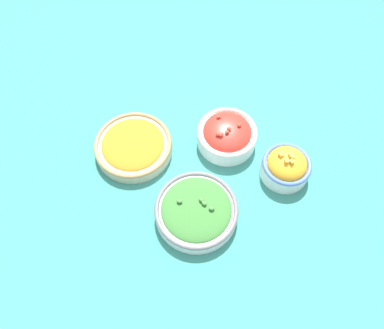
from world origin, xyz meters
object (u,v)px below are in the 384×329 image
object	(u,v)px
bowl_cherry_tomatoes	(227,134)
bowl_squash	(286,166)
bowl_carrots	(133,146)
bowl_broccoli	(196,210)

from	to	relation	value
bowl_cherry_tomatoes	bowl_squash	xyz separation A→B (m)	(-0.17, -0.02, 0.00)
bowl_cherry_tomatoes	bowl_squash	world-z (taller)	bowl_squash
bowl_squash	bowl_carrots	bearing A→B (deg)	31.24
bowl_cherry_tomatoes	bowl_carrots	world-z (taller)	bowl_cherry_tomatoes
bowl_carrots	bowl_squash	world-z (taller)	bowl_squash
bowl_broccoli	bowl_carrots	world-z (taller)	bowl_broccoli
bowl_cherry_tomatoes	bowl_carrots	size ratio (longest dim) A/B	0.77
bowl_broccoli	bowl_cherry_tomatoes	world-z (taller)	bowl_cherry_tomatoes
bowl_broccoli	bowl_squash	size ratio (longest dim) A/B	1.62
bowl_carrots	bowl_squash	size ratio (longest dim) A/B	1.64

